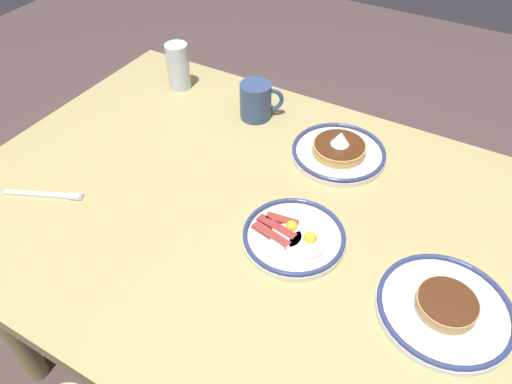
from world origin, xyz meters
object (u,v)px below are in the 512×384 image
Objects in this scene: plate_far_companion at (445,308)px; plate_near_main at (294,237)px; drinking_glass at (178,69)px; coffee_mug at (257,100)px; fork_near at (44,195)px; plate_center_pancakes at (339,151)px.

plate_near_main is at bearing -3.59° from plate_far_companion.
drinking_glass is (0.91, -0.41, 0.05)m from plate_far_companion.
plate_far_companion is (-0.32, 0.02, 0.00)m from plate_near_main.
plate_near_main is 0.70m from drinking_glass.
plate_near_main is 0.48m from coffee_mug.
drinking_glass reaches higher than fork_near.
drinking_glass is (0.56, -0.08, 0.04)m from plate_center_pancakes.
drinking_glass is at bearing -88.96° from fork_near.
plate_near_main is 0.88× the size of plate_far_companion.
plate_center_pancakes is at bearing 172.27° from drinking_glass.
coffee_mug is at bearing -117.17° from fork_near.
fork_near is (-0.01, 0.56, -0.06)m from drinking_glass.
fork_near is at bearing 62.83° from coffee_mug.
coffee_mug is at bearing 175.48° from drinking_glass.
plate_near_main is at bearing 95.19° from plate_center_pancakes.
fork_near is (0.57, 0.17, -0.01)m from plate_near_main.
coffee_mug reaches higher than plate_near_main.
plate_center_pancakes is at bearing 168.98° from coffee_mug.
plate_near_main is 0.60m from fork_near.
fork_near is (0.90, 0.15, -0.01)m from plate_far_companion.
plate_near_main is at bearing 129.36° from coffee_mug.
coffee_mug is at bearing -11.02° from plate_center_pancakes.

